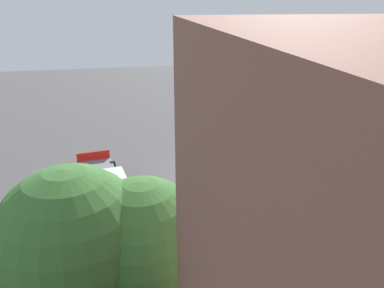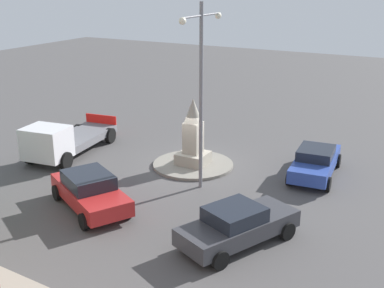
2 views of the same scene
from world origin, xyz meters
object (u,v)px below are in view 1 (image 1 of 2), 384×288
Objects in this scene: monument at (210,150)px; car_red_near_island at (215,215)px; car_dark_grey_far_side at (336,198)px; streetlamp at (249,104)px; tree_near_wall at (72,240)px; truck_white_parked_right at (102,184)px; car_blue_waiting at (283,145)px; tree_mid_cluster at (143,240)px.

monument reaches higher than car_red_near_island.
monument reaches higher than car_dark_grey_far_side.
tree_near_wall is at bearing -43.51° from streetlamp.
monument is 0.53× the size of truck_white_parked_right.
monument reaches higher than car_blue_waiting.
streetlamp is 1.29× the size of truck_white_parked_right.
monument is at bearing -140.14° from car_dark_grey_far_side.
streetlamp is 11.21m from tree_mid_cluster.
truck_white_parked_right is 9.29m from tree_near_wall.
monument is 0.70× the size of car_red_near_island.
car_dark_grey_far_side is at bearing 39.86° from monument.
streetlamp reaches higher than tree_mid_cluster.
car_red_near_island is 8.01m from tree_near_wall.
car_blue_waiting is at bearing 107.38° from truck_white_parked_right.
monument is at bearing 155.65° from tree_mid_cluster.
truck_white_parked_right is at bearing 175.94° from tree_near_wall.
streetlamp is at bearing 143.88° from car_red_near_island.
car_red_near_island is at bearing 51.84° from truck_white_parked_right.
streetlamp reaches higher than car_blue_waiting.
car_dark_grey_far_side is at bearing 71.78° from truck_white_parked_right.
car_dark_grey_far_side is (5.82, 4.86, -0.75)m from monument.
streetlamp is 1.50× the size of tree_mid_cluster.
monument is at bearing -73.92° from car_blue_waiting.
tree_mid_cluster is at bearing 86.90° from tree_near_wall.
car_red_near_island is at bearing 144.46° from tree_mid_cluster.
car_red_near_island reaches higher than car_blue_waiting.
monument is 0.62× the size of tree_mid_cluster.
streetlamp is at bearing 144.21° from tree_mid_cluster.
monument is 0.56× the size of tree_near_wall.
streetlamp is 8.72m from truck_white_parked_right.
car_red_near_island is 1.01× the size of car_blue_waiting.
tree_near_wall reaches higher than car_blue_waiting.
tree_mid_cluster reaches higher than car_blue_waiting.
streetlamp is 1.67× the size of car_dark_grey_far_side.
tree_mid_cluster is at bearing 8.42° from truck_white_parked_right.
streetlamp is 6.43m from car_dark_grey_far_side.
truck_white_parked_right is (3.72, -11.90, 0.21)m from car_blue_waiting.
tree_mid_cluster reaches higher than truck_white_parked_right.
tree_mid_cluster reaches higher than car_red_near_island.
tree_near_wall reaches higher than car_dark_grey_far_side.
tree_near_wall is (8.93, -8.47, -1.13)m from streetlamp.
car_dark_grey_far_side reaches higher than car_blue_waiting.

